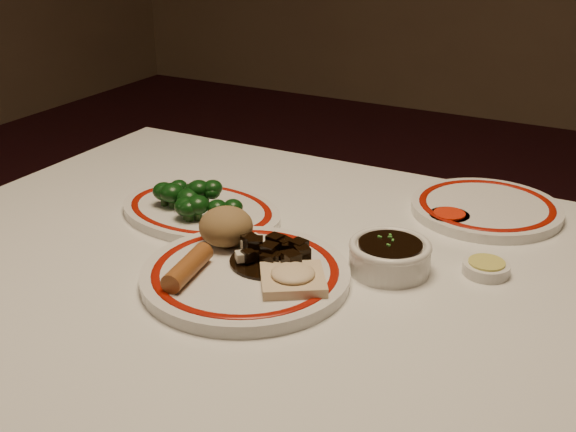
{
  "coord_description": "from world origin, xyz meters",
  "views": [
    {
      "loc": [
        0.42,
        -0.78,
        1.22
      ],
      "look_at": [
        -0.03,
        0.07,
        0.8
      ],
      "focal_mm": 45.0,
      "sensor_mm": 36.0,
      "label": 1
    }
  ],
  "objects_px": {
    "stirfry_heap": "(271,254)",
    "broccoli_plate": "(201,211)",
    "rice_mound": "(226,226)",
    "fried_wonton": "(293,277)",
    "dining_table": "(285,327)",
    "main_plate": "(246,275)",
    "soy_bowl": "(390,257)",
    "spring_roll": "(188,267)",
    "broccoli_pile": "(193,197)"
  },
  "relations": [
    {
      "from": "rice_mound",
      "to": "broccoli_pile",
      "type": "distance_m",
      "value": 0.14
    },
    {
      "from": "broccoli_pile",
      "to": "spring_roll",
      "type": "bearing_deg",
      "value": -56.49
    },
    {
      "from": "broccoli_plate",
      "to": "fried_wonton",
      "type": "bearing_deg",
      "value": -31.7
    },
    {
      "from": "stirfry_heap",
      "to": "broccoli_pile",
      "type": "height_order",
      "value": "broccoli_pile"
    },
    {
      "from": "fried_wonton",
      "to": "stirfry_heap",
      "type": "xyz_separation_m",
      "value": [
        -0.06,
        0.04,
        0.0
      ]
    },
    {
      "from": "fried_wonton",
      "to": "broccoli_pile",
      "type": "xyz_separation_m",
      "value": [
        -0.25,
        0.14,
        0.01
      ]
    },
    {
      "from": "fried_wonton",
      "to": "rice_mound",
      "type": "bearing_deg",
      "value": 157.24
    },
    {
      "from": "dining_table",
      "to": "main_plate",
      "type": "bearing_deg",
      "value": -120.45
    },
    {
      "from": "main_plate",
      "to": "fried_wonton",
      "type": "xyz_separation_m",
      "value": [
        0.07,
        -0.0,
        0.02
      ]
    },
    {
      "from": "stirfry_heap",
      "to": "broccoli_plate",
      "type": "distance_m",
      "value": 0.23
    },
    {
      "from": "dining_table",
      "to": "main_plate",
      "type": "height_order",
      "value": "main_plate"
    },
    {
      "from": "spring_roll",
      "to": "soy_bowl",
      "type": "xyz_separation_m",
      "value": [
        0.21,
        0.17,
        -0.01
      ]
    },
    {
      "from": "dining_table",
      "to": "main_plate",
      "type": "distance_m",
      "value": 0.12
    },
    {
      "from": "broccoli_pile",
      "to": "dining_table",
      "type": "bearing_deg",
      "value": -21.3
    },
    {
      "from": "rice_mound",
      "to": "fried_wonton",
      "type": "height_order",
      "value": "rice_mound"
    },
    {
      "from": "main_plate",
      "to": "soy_bowl",
      "type": "xyz_separation_m",
      "value": [
        0.16,
        0.12,
        0.01
      ]
    },
    {
      "from": "soy_bowl",
      "to": "broccoli_plate",
      "type": "bearing_deg",
      "value": 174.87
    },
    {
      "from": "rice_mound",
      "to": "dining_table",
      "type": "bearing_deg",
      "value": -0.64
    },
    {
      "from": "spring_roll",
      "to": "dining_table",
      "type": "bearing_deg",
      "value": 40.82
    },
    {
      "from": "soy_bowl",
      "to": "fried_wonton",
      "type": "bearing_deg",
      "value": -123.89
    },
    {
      "from": "main_plate",
      "to": "stirfry_heap",
      "type": "xyz_separation_m",
      "value": [
        0.02,
        0.04,
        0.02
      ]
    },
    {
      "from": "broccoli_plate",
      "to": "soy_bowl",
      "type": "bearing_deg",
      "value": -5.13
    },
    {
      "from": "rice_mound",
      "to": "broccoli_plate",
      "type": "height_order",
      "value": "rice_mound"
    },
    {
      "from": "stirfry_heap",
      "to": "fried_wonton",
      "type": "bearing_deg",
      "value": -36.99
    },
    {
      "from": "broccoli_plate",
      "to": "stirfry_heap",
      "type": "bearing_deg",
      "value": -30.05
    },
    {
      "from": "rice_mound",
      "to": "fried_wonton",
      "type": "xyz_separation_m",
      "value": [
        0.14,
        -0.06,
        -0.02
      ]
    },
    {
      "from": "main_plate",
      "to": "stirfry_heap",
      "type": "bearing_deg",
      "value": 65.37
    },
    {
      "from": "stirfry_heap",
      "to": "soy_bowl",
      "type": "distance_m",
      "value": 0.16
    },
    {
      "from": "main_plate",
      "to": "fried_wonton",
      "type": "height_order",
      "value": "fried_wonton"
    },
    {
      "from": "stirfry_heap",
      "to": "broccoli_plate",
      "type": "bearing_deg",
      "value": 149.95
    },
    {
      "from": "spring_roll",
      "to": "broccoli_pile",
      "type": "xyz_separation_m",
      "value": [
        -0.12,
        0.19,
        0.01
      ]
    },
    {
      "from": "spring_roll",
      "to": "broccoli_pile",
      "type": "height_order",
      "value": "broccoli_pile"
    },
    {
      "from": "dining_table",
      "to": "broccoli_pile",
      "type": "bearing_deg",
      "value": 158.7
    },
    {
      "from": "spring_roll",
      "to": "fried_wonton",
      "type": "bearing_deg",
      "value": 10.8
    },
    {
      "from": "broccoli_pile",
      "to": "main_plate",
      "type": "bearing_deg",
      "value": -37.0
    },
    {
      "from": "spring_roll",
      "to": "fried_wonton",
      "type": "distance_m",
      "value": 0.14
    },
    {
      "from": "spring_roll",
      "to": "main_plate",
      "type": "bearing_deg",
      "value": 33.03
    },
    {
      "from": "broccoli_pile",
      "to": "soy_bowl",
      "type": "distance_m",
      "value": 0.34
    },
    {
      "from": "rice_mound",
      "to": "soy_bowl",
      "type": "distance_m",
      "value": 0.23
    },
    {
      "from": "dining_table",
      "to": "soy_bowl",
      "type": "relative_size",
      "value": 10.75
    },
    {
      "from": "spring_roll",
      "to": "broccoli_pile",
      "type": "distance_m",
      "value": 0.22
    },
    {
      "from": "spring_roll",
      "to": "stirfry_heap",
      "type": "distance_m",
      "value": 0.12
    },
    {
      "from": "dining_table",
      "to": "rice_mound",
      "type": "xyz_separation_m",
      "value": [
        -0.1,
        0.0,
        0.14
      ]
    },
    {
      "from": "fried_wonton",
      "to": "broccoli_pile",
      "type": "distance_m",
      "value": 0.29
    },
    {
      "from": "broccoli_plate",
      "to": "soy_bowl",
      "type": "distance_m",
      "value": 0.34
    },
    {
      "from": "dining_table",
      "to": "broccoli_plate",
      "type": "bearing_deg",
      "value": 154.81
    },
    {
      "from": "stirfry_heap",
      "to": "broccoli_pile",
      "type": "relative_size",
      "value": 0.68
    },
    {
      "from": "broccoli_plate",
      "to": "broccoli_pile",
      "type": "height_order",
      "value": "broccoli_pile"
    },
    {
      "from": "spring_roll",
      "to": "stirfry_heap",
      "type": "bearing_deg",
      "value": 41.29
    },
    {
      "from": "fried_wonton",
      "to": "soy_bowl",
      "type": "height_order",
      "value": "same"
    }
  ]
}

